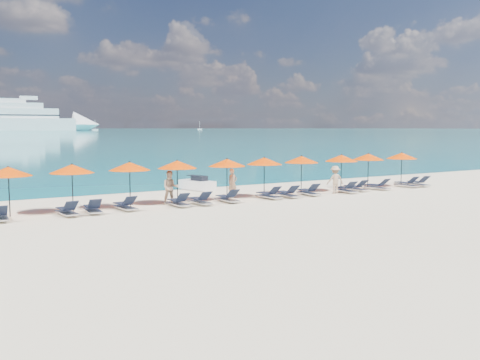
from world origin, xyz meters
TOP-DOWN VIEW (x-y plane):
  - ground at (0.00, 0.00)m, footprint 1400.00×1400.00m
  - cruise_ship at (65.51, 514.73)m, footprint 152.46×31.44m
  - sailboat_near at (132.02, 497.67)m, footprint 5.53×1.84m
  - sailboat_far at (265.45, 537.97)m, footprint 5.24×1.75m
  - jetski at (0.58, 9.21)m, footprint 1.60×2.70m
  - beachgoer_a at (0.66, 4.93)m, footprint 0.65×0.48m
  - beachgoer_b at (-3.39, 4.27)m, footprint 0.95×0.72m
  - beachgoer_c at (6.85, 3.39)m, footprint 1.15×0.71m
  - umbrella_1 at (-11.02, 4.52)m, footprint 2.10×2.10m
  - umbrella_2 at (-8.24, 4.62)m, footprint 2.10×2.10m
  - umbrella_3 at (-5.38, 4.75)m, footprint 2.10×2.10m
  - umbrella_4 at (-2.84, 4.64)m, footprint 2.10×2.10m
  - umbrella_5 at (0.10, 4.56)m, footprint 2.10×2.10m
  - umbrella_6 at (2.63, 4.68)m, footprint 2.10×2.10m
  - umbrella_7 at (5.37, 4.76)m, footprint 2.10×2.10m
  - umbrella_8 at (8.30, 4.50)m, footprint 2.10×2.10m
  - umbrella_9 at (10.85, 4.76)m, footprint 2.10×2.10m
  - umbrella_10 at (13.65, 4.47)m, footprint 2.10×2.10m
  - lounger_2 at (-11.56, 3.50)m, footprint 0.71×1.73m
  - lounger_3 at (-8.79, 3.40)m, footprint 0.77×1.75m
  - lounger_4 at (-7.63, 3.47)m, footprint 0.75×1.74m
  - lounger_5 at (-6.04, 3.60)m, footprint 0.78×1.75m
  - lounger_6 at (-3.36, 3.41)m, footprint 0.65×1.71m
  - lounger_7 at (-2.16, 3.37)m, footprint 0.67×1.72m
  - lounger_8 at (-0.51, 3.43)m, footprint 0.66×1.72m
  - lounger_9 at (2.11, 3.43)m, footprint 0.75×1.74m
  - lounger_10 at (3.32, 3.33)m, footprint 0.66×1.71m
  - lounger_11 at (4.91, 3.45)m, footprint 0.75×1.74m
  - lounger_12 at (7.58, 3.26)m, footprint 0.78×1.75m
  - lounger_13 at (8.73, 3.59)m, footprint 0.65×1.71m
  - lounger_14 at (10.38, 3.42)m, footprint 0.78×1.75m
  - lounger_15 at (13.08, 3.47)m, footprint 0.62×1.70m
  - lounger_16 at (14.15, 3.42)m, footprint 0.79×1.75m

SIDE VIEW (x-z plane):
  - ground at x=0.00m, z-range 0.00..0.00m
  - lounger_2 at x=-11.56m, z-range -0.09..0.56m
  - lounger_3 at x=-8.79m, z-range -0.09..0.56m
  - lounger_4 at x=-7.63m, z-range -0.09..0.56m
  - lounger_5 at x=-6.04m, z-range -0.09..0.56m
  - lounger_6 at x=-3.36m, z-range -0.09..0.56m
  - lounger_7 at x=-2.16m, z-range -0.09..0.56m
  - lounger_8 at x=-0.51m, z-range -0.09..0.56m
  - lounger_9 at x=2.11m, z-range -0.09..0.56m
  - lounger_10 at x=3.32m, z-range -0.09..0.56m
  - lounger_11 at x=4.91m, z-range -0.09..0.56m
  - lounger_12 at x=7.58m, z-range -0.09..0.56m
  - lounger_13 at x=8.73m, z-range -0.09..0.56m
  - lounger_14 at x=10.38m, z-range -0.09..0.56m
  - lounger_15 at x=13.08m, z-range -0.09..0.56m
  - lounger_16 at x=14.15m, z-range -0.09..0.56m
  - jetski at x=0.58m, z-range -0.08..0.82m
  - beachgoer_a at x=0.66m, z-range 0.00..1.64m
  - beachgoer_c at x=6.85m, z-range 0.00..1.66m
  - beachgoer_b at x=-3.39m, z-range 0.00..1.74m
  - sailboat_far at x=265.45m, z-range -3.82..5.79m
  - sailboat_near at x=132.02m, z-range -4.03..6.11m
  - umbrella_1 at x=-11.02m, z-range 0.88..3.16m
  - umbrella_2 at x=-8.24m, z-range 0.88..3.16m
  - umbrella_3 at x=-5.38m, z-range 0.88..3.16m
  - umbrella_4 at x=-2.84m, z-range 0.88..3.16m
  - umbrella_5 at x=0.10m, z-range 0.88..3.16m
  - umbrella_6 at x=2.63m, z-range 0.88..3.16m
  - umbrella_7 at x=5.37m, z-range 0.88..3.16m
  - umbrella_8 at x=8.30m, z-range 0.88..3.16m
  - umbrella_9 at x=10.85m, z-range 0.88..3.16m
  - umbrella_10 at x=13.65m, z-range 0.88..3.16m
  - cruise_ship at x=65.51m, z-range -10.11..32.06m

